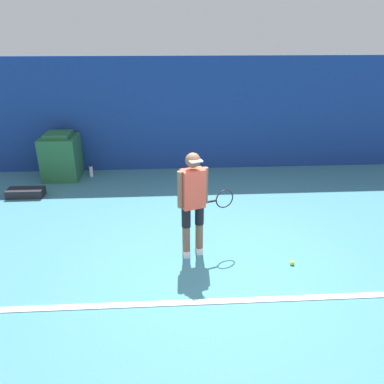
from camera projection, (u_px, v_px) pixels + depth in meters
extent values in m
plane|color=teal|center=(216.00, 272.00, 5.47)|extent=(24.00, 24.00, 0.00)
cube|color=navy|center=(195.00, 115.00, 9.08)|extent=(24.00, 0.10, 2.71)
cube|color=white|center=(222.00, 301.00, 4.86)|extent=(21.60, 0.10, 0.01)
cylinder|color=brown|center=(186.00, 241.00, 5.79)|extent=(0.12, 0.12, 0.50)
cylinder|color=black|center=(186.00, 217.00, 5.63)|extent=(0.14, 0.14, 0.31)
cube|color=white|center=(186.00, 252.00, 5.87)|extent=(0.10, 0.24, 0.08)
cylinder|color=brown|center=(199.00, 238.00, 5.87)|extent=(0.12, 0.12, 0.50)
cylinder|color=black|center=(199.00, 215.00, 5.71)|extent=(0.14, 0.14, 0.31)
cube|color=white|center=(199.00, 249.00, 5.95)|extent=(0.10, 0.24, 0.08)
cube|color=#E54C38|center=(193.00, 189.00, 5.49)|extent=(0.39, 0.30, 0.60)
sphere|color=brown|center=(193.00, 160.00, 5.31)|extent=(0.22, 0.22, 0.22)
cube|color=white|center=(196.00, 161.00, 5.22)|extent=(0.21, 0.17, 0.02)
cylinder|color=brown|center=(180.00, 190.00, 5.41)|extent=(0.09, 0.09, 0.56)
cylinder|color=brown|center=(205.00, 185.00, 5.55)|extent=(0.09, 0.09, 0.56)
cylinder|color=black|center=(211.00, 202.00, 5.70)|extent=(0.20, 0.10, 0.03)
torus|color=black|center=(225.00, 199.00, 5.79)|extent=(0.29, 0.12, 0.31)
sphere|color=#D1E533|center=(292.00, 263.00, 5.62)|extent=(0.07, 0.07, 0.07)
cube|color=#28663D|center=(61.00, 157.00, 8.77)|extent=(0.81, 0.82, 1.00)
cube|color=#28663D|center=(58.00, 135.00, 8.56)|extent=(0.57, 0.58, 0.10)
cube|color=black|center=(26.00, 193.00, 7.91)|extent=(0.75, 0.33, 0.17)
cylinder|color=white|center=(91.00, 171.00, 8.97)|extent=(0.08, 0.08, 0.26)
cylinder|color=black|center=(91.00, 166.00, 8.91)|extent=(0.05, 0.05, 0.02)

